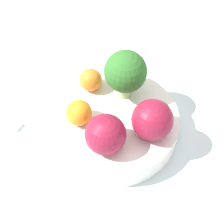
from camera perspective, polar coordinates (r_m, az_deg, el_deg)
ground_plane at (r=0.58m, az=0.00°, el=-4.05°), size 6.00×6.00×0.00m
table_surface at (r=0.58m, az=0.00°, el=-3.48°), size 1.20×1.20×0.02m
bowl at (r=0.55m, az=0.00°, el=-1.81°), size 0.20×0.20×0.04m
broccoli at (r=0.53m, az=2.08°, el=6.07°), size 0.06×0.06×0.08m
apple_red at (r=0.49m, az=-1.00°, el=-3.43°), size 0.06×0.06×0.06m
apple_green at (r=0.50m, az=6.17°, el=-1.19°), size 0.06×0.06×0.06m
orange_front at (r=0.52m, az=-5.09°, el=0.11°), size 0.04×0.04×0.04m
orange_back at (r=0.57m, az=-3.28°, el=4.90°), size 0.03×0.03×0.03m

